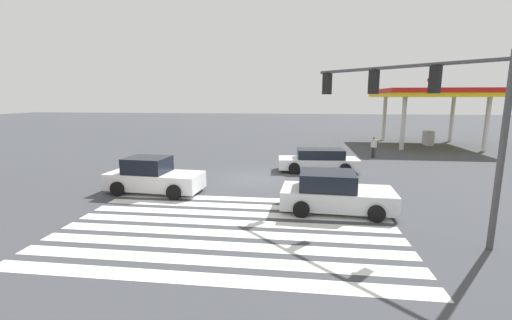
# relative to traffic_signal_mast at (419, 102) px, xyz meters

# --- Properties ---
(ground_plane) EXTENTS (152.23, 152.23, 0.00)m
(ground_plane) POSITION_rel_traffic_signal_mast_xyz_m (-6.08, 6.08, -4.20)
(ground_plane) COLOR #3D3F44
(crosswalk_markings) EXTENTS (11.24, 7.25, 0.01)m
(crosswalk_markings) POSITION_rel_traffic_signal_mast_xyz_m (-6.08, -1.07, -4.19)
(crosswalk_markings) COLOR silver
(crosswalk_markings) RESTS_ON ground_plane
(traffic_signal_mast) EXTENTS (4.83, 4.83, 5.60)m
(traffic_signal_mast) POSITION_rel_traffic_signal_mast_xyz_m (0.00, 0.00, 0.00)
(traffic_signal_mast) COLOR #47474C
(traffic_signal_mast) RESTS_ON ground_plane
(car_1) EXTENTS (4.35, 2.39, 1.52)m
(car_1) POSITION_rel_traffic_signal_mast_xyz_m (-2.43, 1.22, -3.50)
(car_1) COLOR silver
(car_1) RESTS_ON ground_plane
(car_3) EXTENTS (4.47, 2.28, 1.63)m
(car_3) POSITION_rel_traffic_signal_mast_xyz_m (-10.48, 2.88, -3.47)
(car_3) COLOR silver
(car_3) RESTS_ON ground_plane
(car_5) EXTENTS (4.75, 2.17, 1.34)m
(car_5) POSITION_rel_traffic_signal_mast_xyz_m (-2.62, 8.46, -3.54)
(car_5) COLOR silver
(car_5) RESTS_ON ground_plane
(gas_station_canopy) EXTENTS (9.43, 9.43, 5.09)m
(gas_station_canopy) POSITION_rel_traffic_signal_mast_xyz_m (8.02, 21.20, 0.39)
(gas_station_canopy) COLOR yellow
(gas_station_canopy) RESTS_ON ground_plane
(pedestrian) EXTENTS (0.41, 0.41, 1.55)m
(pedestrian) POSITION_rel_traffic_signal_mast_xyz_m (1.62, 13.77, -3.34)
(pedestrian) COLOR #38383D
(pedestrian) RESTS_ON ground_plane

